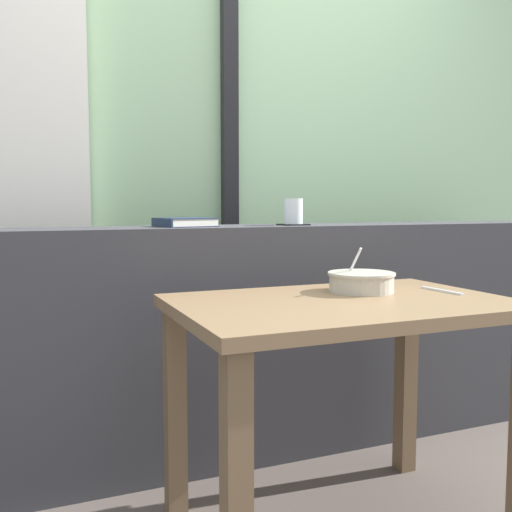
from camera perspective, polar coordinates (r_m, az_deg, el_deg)
The scene contains 10 objects.
outdoor_backdrop at distance 2.76m, azimuth -4.00°, elevation 14.11°, with size 4.80×0.08×2.80m, color #9EC699.
curtain_left_panel at distance 2.50m, azimuth -22.79°, elevation 11.20°, with size 0.56×0.06×2.50m, color silver.
window_divider_post at distance 2.69m, azimuth -2.62°, elevation 12.19°, with size 0.07×0.05×2.60m, color black.
dark_console_ledge at distance 2.27m, azimuth 0.65°, elevation -8.23°, with size 2.80×0.31×0.89m, color #38383D.
breakfast_table at distance 1.69m, azimuth 8.59°, elevation -8.53°, with size 0.96×0.63×0.70m.
coaster_square at distance 2.24m, azimuth 3.71°, elevation 3.13°, with size 0.10×0.10×0.01m, color black.
juice_glass at distance 2.24m, azimuth 3.72°, elevation 4.37°, with size 0.07×0.07×0.10m.
closed_book at distance 2.12m, azimuth -7.04°, elevation 3.34°, with size 0.23×0.20×0.03m.
soup_bowl at distance 1.83m, azimuth 10.39°, elevation -2.51°, with size 0.21×0.21×0.14m.
fork_utensil at distance 1.90m, azimuth 17.94°, elevation -3.28°, with size 0.02×0.17×0.01m, color silver.
Camera 1 is at (-0.87, -1.48, 0.97)m, focal length 40.39 mm.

